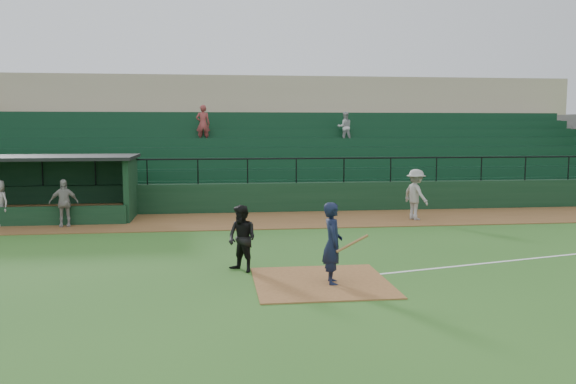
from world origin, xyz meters
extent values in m
plane|color=#2B5B1D|center=(0.00, 0.00, 0.00)|extent=(90.00, 90.00, 0.00)
cube|color=brown|center=(0.00, 8.00, 0.01)|extent=(40.00, 4.00, 0.03)
cube|color=brown|center=(0.00, -1.00, 0.01)|extent=(3.00, 3.00, 0.03)
cube|color=black|center=(0.00, 10.20, 0.60)|extent=(36.00, 0.35, 1.20)
cylinder|color=black|center=(0.00, 10.20, 2.20)|extent=(36.00, 0.06, 0.06)
cube|color=slate|center=(0.00, 15.10, 1.80)|extent=(36.00, 9.00, 3.60)
cube|color=#0E361E|center=(0.00, 14.60, 2.25)|extent=(34.56, 8.00, 4.05)
cube|color=tan|center=(0.00, 21.60, 3.20)|extent=(38.00, 3.00, 6.40)
cube|color=slate|center=(0.00, 19.60, 3.70)|extent=(36.00, 2.00, 0.20)
imported|color=#B9B9B9|center=(4.30, 15.90, 3.48)|extent=(0.76, 0.59, 1.56)
imported|color=brown|center=(-2.86, 15.90, 3.64)|extent=(0.68, 0.45, 1.87)
cube|color=black|center=(-9.75, 10.40, 1.15)|extent=(8.50, 0.20, 2.30)
cube|color=black|center=(-5.50, 9.10, 1.15)|extent=(0.20, 2.60, 2.30)
cube|color=black|center=(-9.75, 9.10, 2.36)|extent=(8.90, 3.20, 0.12)
cube|color=olive|center=(-9.75, 10.00, 0.25)|extent=(7.65, 0.40, 0.50)
cube|color=black|center=(-9.75, 7.75, 0.35)|extent=(8.50, 0.12, 0.70)
imported|color=black|center=(0.22, -1.13, 0.92)|extent=(0.48, 0.69, 1.84)
cylinder|color=olive|center=(0.62, -1.33, 0.95)|extent=(0.79, 0.34, 0.35)
imported|color=black|center=(-1.71, 0.27, 0.81)|extent=(0.99, 0.99, 1.62)
imported|color=gray|center=(5.12, 7.37, 0.98)|extent=(1.07, 1.39, 1.89)
imported|color=#9B9691|center=(-7.57, 7.42, 0.86)|extent=(1.02, 0.54, 1.65)
camera|label=1|loc=(-2.37, -13.78, 3.49)|focal=36.88mm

